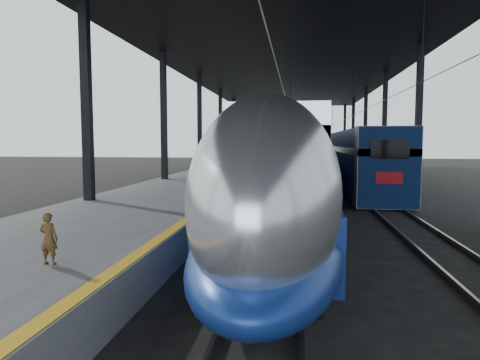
# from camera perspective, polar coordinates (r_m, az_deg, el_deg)

# --- Properties ---
(ground) EXTENTS (160.00, 160.00, 0.00)m
(ground) POSITION_cam_1_polar(r_m,az_deg,el_deg) (12.12, -5.18, -11.02)
(ground) COLOR black
(ground) RESTS_ON ground
(platform) EXTENTS (6.00, 80.00, 1.00)m
(platform) POSITION_cam_1_polar(r_m,az_deg,el_deg) (32.06, -3.35, -0.04)
(platform) COLOR #4C4C4F
(platform) RESTS_ON ground
(yellow_strip) EXTENTS (0.30, 80.00, 0.01)m
(yellow_strip) POSITION_cam_1_polar(r_m,az_deg,el_deg) (31.61, 1.64, 0.81)
(yellow_strip) COLOR gold
(yellow_strip) RESTS_ON platform
(rails) EXTENTS (6.52, 80.00, 0.16)m
(rails) POSITION_cam_1_polar(r_m,az_deg,el_deg) (31.57, 11.06, -0.97)
(rails) COLOR slate
(rails) RESTS_ON ground
(canopy) EXTENTS (18.00, 75.00, 9.47)m
(canopy) POSITION_cam_1_polar(r_m,az_deg,el_deg) (31.88, 6.50, 15.46)
(canopy) COLOR black
(canopy) RESTS_ON ground
(tgv_train) EXTENTS (3.15, 65.20, 4.51)m
(tgv_train) POSITION_cam_1_polar(r_m,az_deg,el_deg) (36.76, 6.72, 3.10)
(tgv_train) COLOR silver
(tgv_train) RESTS_ON ground
(second_train) EXTENTS (3.00, 56.05, 4.14)m
(second_train) POSITION_cam_1_polar(r_m,az_deg,el_deg) (48.81, 12.85, 3.47)
(second_train) COLOR navy
(second_train) RESTS_ON ground
(child) EXTENTS (0.38, 0.25, 1.01)m
(child) POSITION_cam_1_polar(r_m,az_deg,el_deg) (9.08, -24.15, -7.13)
(child) COLOR #493418
(child) RESTS_ON platform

